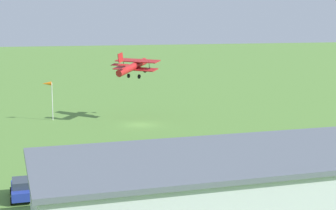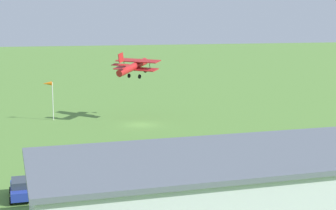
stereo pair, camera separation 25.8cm
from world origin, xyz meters
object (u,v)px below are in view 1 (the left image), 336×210
Objects in this scene: hangar at (282,189)px; biplane at (133,67)px; person_by_parked_cars at (65,174)px; car_blue at (21,189)px; windsock at (48,86)px.

biplane is at bearing -86.00° from hangar.
hangar reaches higher than person_by_parked_cars.
person_by_parked_cars is (14.83, -15.04, -2.18)m from hangar.
biplane is 1.81× the size of car_blue.
biplane is at bearing 168.61° from windsock.
windsock reaches higher than car_blue.
person_by_parked_cars is (11.77, 28.73, -7.15)m from biplane.
biplane is at bearing -115.88° from car_blue.
hangar is 21.23m from person_by_parked_cars.
biplane is 36.62m from car_blue.
biplane is 31.86m from person_by_parked_cars.
car_blue is at bearing 64.12° from biplane.
person_by_parked_cars is at bearing -137.49° from car_blue.
person_by_parked_cars is 0.29× the size of windsock.
biplane reaches higher than hangar.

